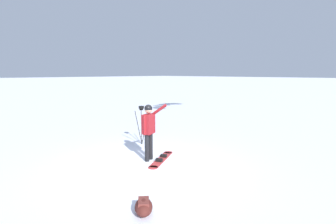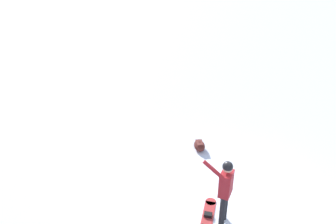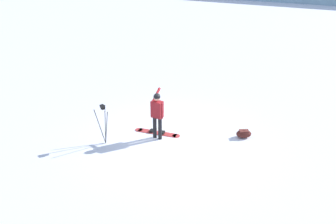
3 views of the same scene
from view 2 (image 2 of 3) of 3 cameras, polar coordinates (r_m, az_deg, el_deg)
The scene contains 4 objects.
ground_plane at distance 9.14m, azimuth 8.92°, elevation -15.50°, with size 300.00×300.00×0.00m, color white.
snowboarder at distance 8.03m, azimuth 9.75°, elevation -12.32°, with size 0.65×0.62×1.80m.
snowboard at distance 8.65m, azimuth 6.61°, elevation -18.13°, with size 0.96×1.63×0.10m.
gear_bag_large at distance 11.07m, azimuth 5.37°, elevation -5.69°, with size 0.65×0.63×0.30m.
Camera 2 is at (3.30, -5.91, 6.14)m, focal length 35.79 mm.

